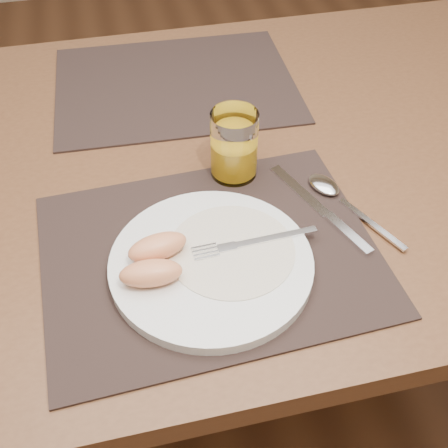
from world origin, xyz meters
TOP-DOWN VIEW (x-y plane):
  - ground at (0.00, 0.00)m, footprint 5.00×5.00m
  - table at (0.00, 0.00)m, footprint 1.40×0.90m
  - placemat_near at (-0.03, -0.22)m, footprint 0.46×0.37m
  - placemat_far at (-0.00, 0.22)m, footprint 0.46×0.37m
  - plate at (-0.03, -0.25)m, footprint 0.27×0.27m
  - plate_dressing at (-0.00, -0.24)m, footprint 0.17×0.17m
  - fork at (0.02, -0.23)m, footprint 0.18×0.03m
  - knife at (0.15, -0.19)m, footprint 0.09×0.21m
  - spoon at (0.17, -0.14)m, footprint 0.10×0.18m
  - juice_glass at (0.04, -0.06)m, footprint 0.07×0.07m
  - grapefruit_wedges at (-0.11, -0.24)m, footprint 0.10×0.09m

SIDE VIEW (x-z plane):
  - ground at x=0.00m, z-range 0.00..0.00m
  - table at x=0.00m, z-range 0.29..1.04m
  - placemat_near at x=-0.03m, z-range 0.75..0.75m
  - placemat_far at x=0.00m, z-range 0.75..0.75m
  - knife at x=0.15m, z-range 0.75..0.76m
  - spoon at x=0.17m, z-range 0.75..0.77m
  - plate at x=-0.03m, z-range 0.75..0.77m
  - plate_dressing at x=0.00m, z-range 0.77..0.77m
  - fork at x=0.02m, z-range 0.77..0.77m
  - grapefruit_wedges at x=-0.11m, z-range 0.77..0.80m
  - juice_glass at x=0.04m, z-range 0.75..0.86m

